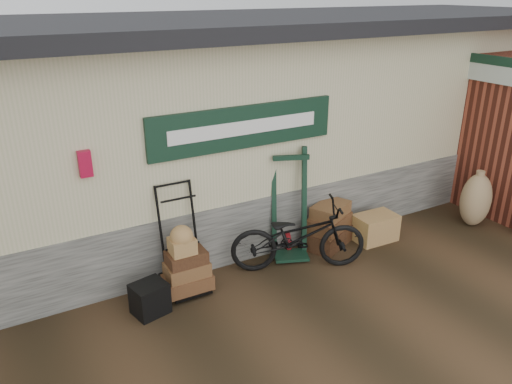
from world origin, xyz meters
TOP-DOWN VIEW (x-y plane):
  - ground at (0.00, 0.00)m, footprint 80.00×80.00m
  - station_building at (-0.01, 2.74)m, footprint 14.40×4.10m
  - brick_outbuilding at (4.70, 1.19)m, footprint 1.71×4.51m
  - porter_trolley at (-1.32, 0.78)m, footprint 0.72×0.54m
  - green_barrow at (0.34, 0.85)m, footprint 0.70×0.65m
  - suitcase_stack at (1.00, 0.78)m, footprint 0.88×0.74m
  - wicker_hamper at (1.72, 0.56)m, footprint 0.65×0.43m
  - black_trunk at (-1.86, 0.46)m, footprint 0.45×0.41m
  - bicycle at (0.23, 0.46)m, footprint 1.31×1.95m
  - burlap_sack_left at (3.47, 0.17)m, footprint 0.63×0.57m

SIDE VIEW (x-z plane):
  - ground at x=0.00m, z-range 0.00..0.00m
  - black_trunk at x=-1.86m, z-range 0.00..0.39m
  - wicker_hamper at x=1.72m, z-range 0.00..0.41m
  - suitcase_stack at x=1.00m, z-range 0.00..0.67m
  - burlap_sack_left at x=3.47m, z-range 0.00..0.88m
  - bicycle at x=0.23m, z-range 0.00..1.07m
  - porter_trolley at x=-1.32m, z-range 0.00..1.42m
  - green_barrow at x=0.34m, z-range 0.00..1.57m
  - brick_outbuilding at x=4.70m, z-range -0.01..2.61m
  - station_building at x=-0.01m, z-range 0.01..3.21m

